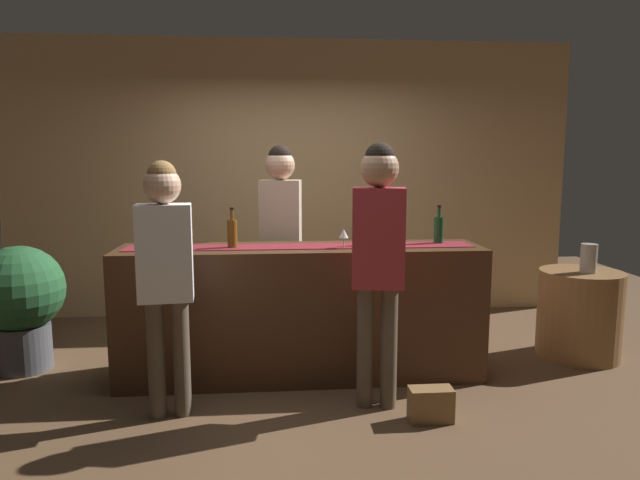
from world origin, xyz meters
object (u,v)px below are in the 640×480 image
at_px(bartender, 281,224).
at_px(wine_bottle_green, 439,229).
at_px(customer_browsing, 165,262).
at_px(potted_plant_tall, 20,299).
at_px(wine_glass_mid_counter, 344,234).
at_px(vase_on_side_table, 589,258).
at_px(handbag, 431,405).
at_px(wine_bottle_amber, 232,233).
at_px(wine_glass_near_customer, 181,235).
at_px(round_side_table, 579,314).
at_px(wine_bottle_clear, 381,230).
at_px(customer_sipping, 378,245).

bearing_deg(bartender, wine_bottle_green, 166.66).
relative_size(bartender, customer_browsing, 1.07).
xyz_separation_m(wine_bottle_green, potted_plant_tall, (-3.28, 0.24, -0.55)).
distance_m(wine_glass_mid_counter, potted_plant_tall, 2.61).
bearing_deg(vase_on_side_table, bartender, 170.76).
bearing_deg(wine_glass_mid_counter, handbag, -57.74).
distance_m(wine_bottle_amber, wine_bottle_green, 1.59).
distance_m(wine_bottle_amber, wine_glass_mid_counter, 0.83).
distance_m(wine_glass_near_customer, round_side_table, 3.35).
height_order(customer_browsing, vase_on_side_table, customer_browsing).
height_order(bartender, customer_browsing, bartender).
height_order(wine_bottle_green, wine_glass_mid_counter, wine_bottle_green).
bearing_deg(wine_bottle_clear, wine_bottle_amber, -177.44).
bearing_deg(handbag, wine_glass_near_customer, 154.33).
relative_size(round_side_table, handbag, 2.64).
height_order(wine_bottle_amber, wine_glass_mid_counter, wine_bottle_amber).
xyz_separation_m(round_side_table, handbag, (-1.58, -1.08, -0.26)).
relative_size(wine_bottle_amber, wine_bottle_green, 1.00).
bearing_deg(customer_sipping, wine_glass_mid_counter, 118.09).
xyz_separation_m(wine_glass_near_customer, potted_plant_tall, (-1.32, 0.37, -0.54)).
xyz_separation_m(wine_bottle_amber, vase_on_side_table, (2.89, 0.18, -0.27)).
bearing_deg(vase_on_side_table, wine_glass_near_customer, -176.19).
distance_m(potted_plant_tall, handbag, 3.24).
bearing_deg(vase_on_side_table, round_side_table, 100.18).
relative_size(vase_on_side_table, potted_plant_tall, 0.24).
bearing_deg(potted_plant_tall, customer_sipping, -18.95).
distance_m(wine_glass_mid_counter, customer_browsing, 1.32).
relative_size(customer_sipping, customer_browsing, 1.07).
xyz_separation_m(wine_glass_near_customer, bartender, (0.74, 0.63, -0.00)).
height_order(customer_browsing, potted_plant_tall, customer_browsing).
bearing_deg(customer_browsing, potted_plant_tall, 138.47).
bearing_deg(handbag, wine_glass_mid_counter, 122.26).
relative_size(wine_bottle_green, handbag, 1.08).
bearing_deg(customer_browsing, round_side_table, 8.99).
distance_m(bartender, handbag, 1.98).
height_order(wine_glass_near_customer, vase_on_side_table, wine_glass_near_customer).
relative_size(wine_bottle_green, customer_sipping, 0.17).
bearing_deg(round_side_table, wine_bottle_amber, -175.10).
bearing_deg(wine_glass_mid_counter, wine_glass_near_customer, 177.49).
bearing_deg(wine_bottle_amber, potted_plant_tall, 168.89).
relative_size(wine_glass_near_customer, bartender, 0.08).
bearing_deg(customer_sipping, wine_bottle_green, 58.14).
bearing_deg(round_side_table, vase_on_side_table, -79.82).
bearing_deg(wine_bottle_clear, customer_browsing, -156.42).
height_order(round_side_table, handbag, round_side_table).
xyz_separation_m(wine_bottle_clear, handbag, (0.16, -0.89, -1.02)).
xyz_separation_m(customer_browsing, handbag, (1.68, -0.22, -0.92)).
distance_m(wine_bottle_green, customer_browsing, 2.10).
bearing_deg(handbag, customer_browsing, 172.38).
height_order(wine_glass_near_customer, potted_plant_tall, wine_glass_near_customer).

